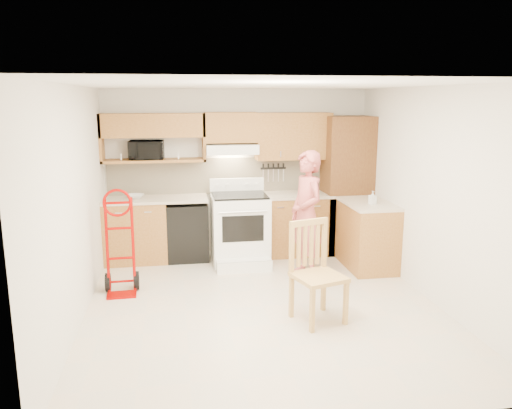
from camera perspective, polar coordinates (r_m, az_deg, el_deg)
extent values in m
cube|color=beige|center=(5.98, 0.79, -11.47)|extent=(4.00, 4.50, 0.02)
cube|color=white|center=(5.49, 0.86, 13.46)|extent=(4.00, 4.50, 0.02)
cube|color=silver|center=(7.80, -2.08, 3.71)|extent=(4.00, 0.02, 2.50)
cube|color=silver|center=(3.47, 7.40, -6.87)|extent=(4.00, 0.02, 2.50)
cube|color=silver|center=(5.61, -19.82, -0.22)|extent=(0.02, 4.50, 2.50)
cube|color=silver|center=(6.26, 19.25, 1.02)|extent=(0.02, 4.50, 2.50)
cube|color=beige|center=(7.78, -2.06, 3.32)|extent=(3.92, 0.03, 0.55)
cube|color=#A6733F|center=(7.62, -13.40, -2.95)|extent=(0.90, 0.60, 0.90)
cube|color=black|center=(7.60, -7.74, -2.95)|extent=(0.60, 0.60, 0.85)
cube|color=#A6733F|center=(7.80, 4.31, -2.30)|extent=(1.14, 0.60, 0.90)
cube|color=beige|center=(7.50, -11.28, 0.59)|extent=(1.50, 0.63, 0.04)
cube|color=beige|center=(7.70, 4.37, 1.09)|extent=(1.14, 0.63, 0.04)
cube|color=#A6733F|center=(7.32, 12.43, -3.50)|extent=(0.60, 1.00, 0.90)
cube|color=beige|center=(7.22, 12.59, 0.10)|extent=(0.63, 1.00, 0.04)
cube|color=brown|center=(7.91, 10.17, 2.18)|extent=(0.70, 0.60, 2.10)
cube|color=#A6733F|center=(7.50, -11.58, 8.76)|extent=(1.50, 0.33, 0.34)
cube|color=#A6733F|center=(7.54, -11.42, 4.89)|extent=(1.50, 0.33, 0.04)
cube|color=#A6733F|center=(7.55, -2.87, 8.69)|extent=(0.76, 0.33, 0.44)
cube|color=#A6733F|center=(7.72, 4.23, 7.71)|extent=(1.14, 0.33, 0.70)
cube|color=white|center=(7.50, -2.79, 6.30)|extent=(0.76, 0.46, 0.14)
imported|color=black|center=(7.53, -12.27, 6.03)|extent=(0.51, 0.36, 0.27)
imported|color=#BB5350|center=(6.73, 5.71, -1.12)|extent=(0.54, 0.70, 1.70)
imported|color=white|center=(7.07, 13.03, 0.76)|extent=(0.10, 0.10, 0.18)
imported|color=white|center=(7.50, -13.47, 0.89)|extent=(0.29, 0.29, 0.06)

